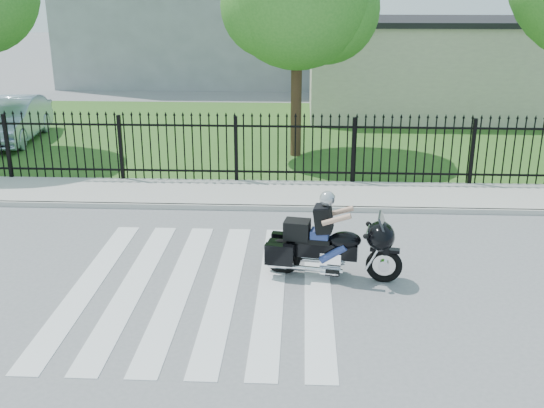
{
  "coord_description": "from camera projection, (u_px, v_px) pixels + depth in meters",
  "views": [
    {
      "loc": [
        1.69,
        -9.83,
        4.96
      ],
      "look_at": [
        1.14,
        1.58,
        1.0
      ],
      "focal_mm": 42.0,
      "sensor_mm": 36.0,
      "label": 1
    }
  ],
  "objects": [
    {
      "name": "building_low",
      "position": [
        437.0,
        69.0,
        25.19
      ],
      "size": [
        10.0,
        6.0,
        3.5
      ],
      "primitive_type": "cube",
      "color": "beige",
      "rests_on": "ground"
    },
    {
      "name": "curb",
      "position": [
        228.0,
        207.0,
        14.73
      ],
      "size": [
        40.0,
        0.12,
        0.12
      ],
      "primitive_type": "cube",
      "color": "#ADAAA3",
      "rests_on": "ground"
    },
    {
      "name": "parked_car",
      "position": [
        11.0,
        120.0,
        20.88
      ],
      "size": [
        1.93,
        4.46,
        1.43
      ],
      "primitive_type": "imported",
      "rotation": [
        0.0,
        0.0,
        0.1
      ],
      "color": "#A4B7CF",
      "rests_on": "grass_strip"
    },
    {
      "name": "iron_fence",
      "position": [
        236.0,
        151.0,
        16.34
      ],
      "size": [
        26.0,
        0.04,
        1.8
      ],
      "color": "black",
      "rests_on": "ground"
    },
    {
      "name": "sidewalk",
      "position": [
        233.0,
        194.0,
        15.68
      ],
      "size": [
        40.0,
        2.0,
        0.12
      ],
      "primitive_type": "cube",
      "color": "#ADAAA3",
      "rests_on": "ground"
    },
    {
      "name": "ground",
      "position": [
        202.0,
        287.0,
        10.98
      ],
      "size": [
        120.0,
        120.0,
        0.0
      ],
      "primitive_type": "plane",
      "color": "slate",
      "rests_on": "ground"
    },
    {
      "name": "building_low_roof",
      "position": [
        441.0,
        21.0,
        24.58
      ],
      "size": [
        10.2,
        6.2,
        0.2
      ],
      "primitive_type": "cube",
      "color": "black",
      "rests_on": "building_low"
    },
    {
      "name": "motorcycle_rider",
      "position": [
        329.0,
        242.0,
        11.18
      ],
      "size": [
        2.46,
        1.06,
        1.63
      ],
      "rotation": [
        0.0,
        0.0,
        -0.17
      ],
      "color": "black",
      "rests_on": "ground"
    },
    {
      "name": "grass_strip",
      "position": [
        254.0,
        133.0,
        22.3
      ],
      "size": [
        40.0,
        12.0,
        0.02
      ],
      "primitive_type": "cube",
      "color": "#346121",
      "rests_on": "ground"
    },
    {
      "name": "crosswalk",
      "position": [
        202.0,
        287.0,
        10.98
      ],
      "size": [
        5.0,
        5.5,
        0.01
      ],
      "primitive_type": null,
      "color": "silver",
      "rests_on": "ground"
    }
  ]
}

